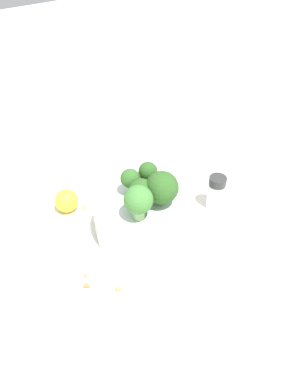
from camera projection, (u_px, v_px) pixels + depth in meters
The scene contains 13 objects.
ground_plane at pixel (144, 229), 0.64m from camera, with size 3.00×3.00×0.00m, color silver.
bowl at pixel (144, 218), 0.63m from camera, with size 0.16×0.16×0.05m, color silver.
broccoli_floret_0 at pixel (138, 201), 0.57m from camera, with size 0.05×0.05×0.06m.
broccoli_floret_1 at pixel (162, 188), 0.59m from camera, with size 0.05×0.05×0.06m.
broccoli_floret_2 at pixel (129, 180), 0.61m from camera, with size 0.03×0.03×0.05m.
broccoli_floret_3 at pixel (140, 193), 0.60m from camera, with size 0.04×0.04×0.05m.
broccoli_floret_4 at pixel (148, 173), 0.64m from camera, with size 0.03×0.03×0.05m.
pepper_shaker at pixel (216, 193), 0.67m from camera, with size 0.03×0.03×0.07m.
lemon_wedge at pixel (67, 201), 0.67m from camera, with size 0.04×0.04×0.04m, color yellow.
almond_crumb_0 at pixel (85, 275), 0.57m from camera, with size 0.01×0.00×0.01m, color #AD7F4C.
almond_crumb_1 at pixel (84, 207), 0.68m from camera, with size 0.01×0.01×0.01m, color tan.
almond_crumb_2 at pixel (86, 285), 0.55m from camera, with size 0.01×0.01×0.01m, color olive.
almond_crumb_3 at pixel (118, 288), 0.55m from camera, with size 0.01×0.01×0.01m, color #AD7F4C.
Camera 1 is at (-0.26, -0.37, 0.47)m, focal length 35.00 mm.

